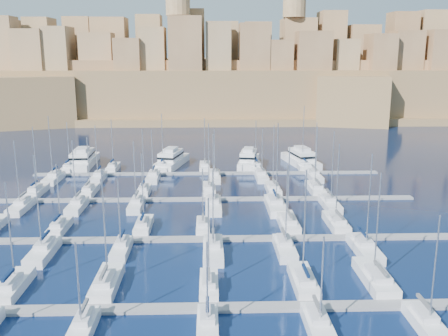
{
  "coord_description": "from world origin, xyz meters",
  "views": [
    {
      "loc": [
        0.64,
        -86.78,
        29.2
      ],
      "look_at": [
        3.4,
        6.0,
        7.6
      ],
      "focal_mm": 40.0,
      "sensor_mm": 36.0,
      "label": 1
    }
  ],
  "objects_px": {
    "sailboat_2": "(107,283)",
    "sailboat_4": "(303,281)",
    "motor_yacht_d": "(301,159)",
    "motor_yacht_b": "(171,160)",
    "motor_yacht_c": "(249,160)",
    "motor_yacht_a": "(83,160)"
  },
  "relations": [
    {
      "from": "motor_yacht_b",
      "to": "motor_yacht_c",
      "type": "bearing_deg",
      "value": -2.03
    },
    {
      "from": "sailboat_2",
      "to": "motor_yacht_a",
      "type": "bearing_deg",
      "value": 105.94
    },
    {
      "from": "sailboat_2",
      "to": "motor_yacht_a",
      "type": "xyz_separation_m",
      "value": [
        -20.11,
        70.41,
        0.96
      ]
    },
    {
      "from": "sailboat_4",
      "to": "motor_yacht_d",
      "type": "bearing_deg",
      "value": 79.98
    },
    {
      "from": "motor_yacht_a",
      "to": "motor_yacht_d",
      "type": "relative_size",
      "value": 1.03
    },
    {
      "from": "motor_yacht_b",
      "to": "motor_yacht_a",
      "type": "bearing_deg",
      "value": 178.04
    },
    {
      "from": "sailboat_4",
      "to": "motor_yacht_a",
      "type": "distance_m",
      "value": 83.81
    },
    {
      "from": "motor_yacht_d",
      "to": "sailboat_2",
      "type": "bearing_deg",
      "value": -118.13
    },
    {
      "from": "sailboat_2",
      "to": "motor_yacht_d",
      "type": "xyz_separation_m",
      "value": [
        37.4,
        69.94,
        0.96
      ]
    },
    {
      "from": "sailboat_2",
      "to": "motor_yacht_c",
      "type": "xyz_separation_m",
      "value": [
        23.37,
        68.9,
        0.96
      ]
    },
    {
      "from": "sailboat_4",
      "to": "motor_yacht_c",
      "type": "height_order",
      "value": "sailboat_4"
    },
    {
      "from": "sailboat_4",
      "to": "motor_yacht_b",
      "type": "xyz_separation_m",
      "value": [
        -21.86,
        69.84,
        0.97
      ]
    },
    {
      "from": "sailboat_2",
      "to": "motor_yacht_b",
      "type": "distance_m",
      "value": 69.69
    },
    {
      "from": "sailboat_2",
      "to": "motor_yacht_d",
      "type": "relative_size",
      "value": 0.88
    },
    {
      "from": "motor_yacht_b",
      "to": "motor_yacht_c",
      "type": "height_order",
      "value": "same"
    },
    {
      "from": "sailboat_2",
      "to": "sailboat_4",
      "type": "bearing_deg",
      "value": -0.52
    },
    {
      "from": "sailboat_4",
      "to": "motor_yacht_b",
      "type": "bearing_deg",
      "value": 107.38
    },
    {
      "from": "motor_yacht_c",
      "to": "motor_yacht_a",
      "type": "bearing_deg",
      "value": 178.01
    },
    {
      "from": "motor_yacht_a",
      "to": "motor_yacht_b",
      "type": "distance_m",
      "value": 23.26
    },
    {
      "from": "motor_yacht_a",
      "to": "motor_yacht_d",
      "type": "bearing_deg",
      "value": -0.47
    },
    {
      "from": "motor_yacht_c",
      "to": "motor_yacht_d",
      "type": "bearing_deg",
      "value": 4.24
    },
    {
      "from": "sailboat_4",
      "to": "motor_yacht_c",
      "type": "xyz_separation_m",
      "value": [
        -1.63,
        69.13,
        0.97
      ]
    }
  ]
}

